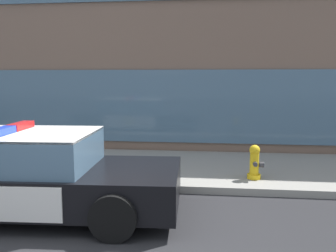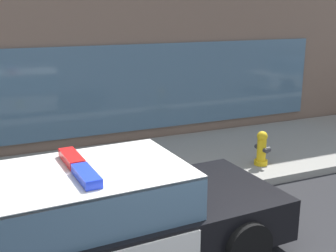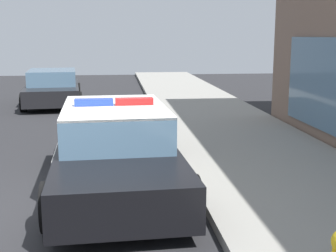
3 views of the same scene
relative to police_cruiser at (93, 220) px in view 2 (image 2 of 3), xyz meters
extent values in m
cube|color=gray|center=(1.09, 2.99, -0.61)|extent=(48.00, 3.43, 0.15)
cube|color=#7A6051|center=(3.86, 10.40, 2.77)|extent=(19.61, 11.30, 6.90)
cube|color=slate|center=(1.51, 4.72, 0.77)|extent=(11.77, 0.08, 2.10)
cube|color=black|center=(0.06, 0.00, -0.18)|extent=(5.21, 2.11, 0.60)
cube|color=silver|center=(1.70, 0.08, -0.02)|extent=(1.83, 1.92, 0.05)
cube|color=silver|center=(-0.08, 0.95, -0.18)|extent=(2.16, 0.13, 0.51)
cube|color=yellow|center=(-0.09, 0.96, -0.18)|extent=(0.22, 0.02, 0.26)
cube|color=slate|center=(-0.14, -0.01, 0.39)|extent=(2.74, 1.81, 0.60)
cube|color=silver|center=(-0.14, -0.01, 0.68)|extent=(2.74, 1.81, 0.04)
cube|color=red|center=(-0.16, 0.33, 0.76)|extent=(0.23, 0.65, 0.11)
cube|color=blue|center=(-0.13, -0.34, 0.76)|extent=(0.23, 0.65, 0.11)
cylinder|color=black|center=(1.71, 1.02, -0.34)|extent=(0.69, 0.25, 0.68)
cylinder|color=black|center=(1.80, -0.86, -0.34)|extent=(0.69, 0.25, 0.68)
cylinder|color=gold|center=(4.07, 1.99, -0.48)|extent=(0.28, 0.28, 0.10)
cylinder|color=gold|center=(4.07, 1.99, -0.21)|extent=(0.19, 0.19, 0.45)
sphere|color=gold|center=(4.07, 1.99, 0.09)|extent=(0.22, 0.22, 0.22)
cylinder|color=#333338|center=(4.07, 1.99, 0.16)|extent=(0.06, 0.06, 0.05)
cylinder|color=#333338|center=(4.07, 1.84, -0.18)|extent=(0.09, 0.10, 0.09)
cylinder|color=#333338|center=(4.07, 2.13, -0.18)|extent=(0.09, 0.10, 0.09)
cylinder|color=#333338|center=(4.22, 1.99, -0.22)|extent=(0.10, 0.12, 0.12)
camera|label=1|loc=(3.09, -5.44, 1.59)|focal=37.81mm
camera|label=2|loc=(-1.15, -4.98, 2.63)|focal=46.04mm
camera|label=3|loc=(7.65, 0.04, 1.86)|focal=49.48mm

